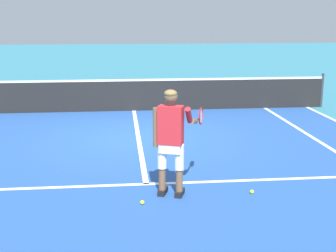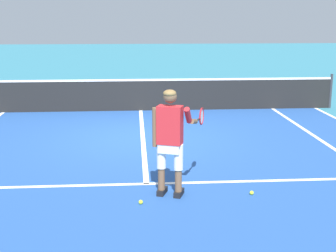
% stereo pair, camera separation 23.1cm
% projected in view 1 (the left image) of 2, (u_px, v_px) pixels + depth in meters
% --- Properties ---
extents(ground_plane, '(80.00, 80.00, 0.00)m').
position_uv_depth(ground_plane, '(138.00, 137.00, 10.94)').
color(ground_plane, teal).
extents(court_inner_surface, '(10.98, 9.56, 0.00)m').
position_uv_depth(court_inner_surface, '(141.00, 154.00, 9.62)').
color(court_inner_surface, '#234C93').
rests_on(court_inner_surface, ground).
extents(line_service, '(8.23, 0.10, 0.01)m').
position_uv_depth(line_service, '(146.00, 184.00, 7.86)').
color(line_service, white).
rests_on(line_service, ground).
extents(line_centre_service, '(0.10, 6.40, 0.01)m').
position_uv_depth(line_centre_service, '(138.00, 137.00, 10.96)').
color(line_centre_service, white).
rests_on(line_centre_service, ground).
extents(line_singles_right, '(0.10, 9.16, 0.01)m').
position_uv_depth(line_singles_right, '(330.00, 148.00, 10.04)').
color(line_singles_right, white).
rests_on(line_singles_right, ground).
extents(tennis_net, '(11.96, 0.08, 1.07)m').
position_uv_depth(tennis_net, '(134.00, 95.00, 13.94)').
color(tennis_net, '#333338').
rests_on(tennis_net, ground).
extents(tennis_player, '(0.93, 1.01, 1.71)m').
position_uv_depth(tennis_player, '(172.00, 135.00, 7.16)').
color(tennis_player, black).
rests_on(tennis_player, ground).
extents(tennis_ball_near_feet, '(0.07, 0.07, 0.07)m').
position_uv_depth(tennis_ball_near_feet, '(142.00, 202.00, 7.00)').
color(tennis_ball_near_feet, '#CCE02D').
rests_on(tennis_ball_near_feet, ground).
extents(tennis_ball_by_baseline, '(0.07, 0.07, 0.07)m').
position_uv_depth(tennis_ball_by_baseline, '(252.00, 192.00, 7.43)').
color(tennis_ball_by_baseline, '#CCE02D').
rests_on(tennis_ball_by_baseline, ground).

